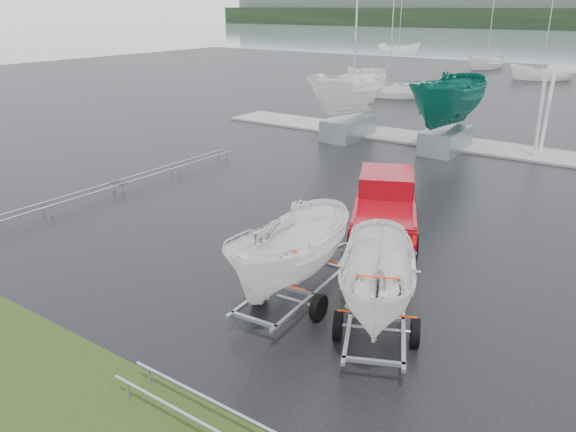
# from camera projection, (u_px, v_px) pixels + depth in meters

# --- Properties ---
(ground_plane) EXTENTS (120.00, 120.00, 0.00)m
(ground_plane) POSITION_uv_depth(u_px,v_px,m) (353.00, 226.00, 18.00)
(ground_plane) COLOR black
(ground_plane) RESTS_ON ground
(grass_verge) EXTENTS (40.00, 40.00, 0.00)m
(grass_verge) POSITION_uv_depth(u_px,v_px,m) (40.00, 420.00, 9.57)
(grass_verge) COLOR black
(grass_verge) RESTS_ON ground
(dock) EXTENTS (30.00, 3.00, 0.12)m
(dock) POSITION_uv_depth(u_px,v_px,m) (479.00, 147.00, 27.94)
(dock) COLOR gray
(dock) RESTS_ON ground
(pickup_truck) EXTENTS (3.79, 5.52, 1.75)m
(pickup_truck) POSITION_uv_depth(u_px,v_px,m) (385.00, 203.00, 17.30)
(pickup_truck) COLOR maroon
(pickup_truck) RESTS_ON ground
(trailer_hitched) EXTENTS (2.56, 3.77, 4.68)m
(trailer_hitched) POSITION_uv_depth(u_px,v_px,m) (383.00, 225.00, 11.12)
(trailer_hitched) COLOR #999BA1
(trailer_hitched) RESTS_ON ground
(trailer_parked) EXTENTS (1.83, 3.68, 4.96)m
(trailer_parked) POSITION_uv_depth(u_px,v_px,m) (293.00, 198.00, 12.26)
(trailer_parked) COLOR #999BA1
(trailer_parked) RESTS_ON ground
(keelboat_0) EXTENTS (2.49, 3.20, 10.66)m
(keelboat_0) POSITION_uv_depth(u_px,v_px,m) (350.00, 62.00, 28.48)
(keelboat_0) COLOR #999BA1
(keelboat_0) RESTS_ON ground
(keelboat_1) EXTENTS (2.55, 3.20, 7.87)m
(keelboat_1) POSITION_uv_depth(u_px,v_px,m) (453.00, 66.00, 25.77)
(keelboat_1) COLOR #999BA1
(keelboat_1) RESTS_ON ground
(mast_rack_0) EXTENTS (0.56, 6.50, 0.06)m
(mast_rack_0) POSITION_uv_depth(u_px,v_px,m) (176.00, 166.00, 23.48)
(mast_rack_0) COLOR #999BA1
(mast_rack_0) RESTS_ON ground
(mast_rack_1) EXTENTS (0.56, 6.50, 0.06)m
(mast_rack_1) POSITION_uv_depth(u_px,v_px,m) (46.00, 205.00, 18.89)
(mast_rack_1) COLOR #999BA1
(mast_rack_1) RESTS_ON ground
(moored_boat_0) EXTENTS (2.74, 2.69, 10.93)m
(moored_boat_0) POSITION_uv_depth(u_px,v_px,m) (388.00, 97.00, 43.41)
(moored_boat_0) COLOR white
(moored_boat_0) RESTS_ON ground
(moored_boat_1) EXTENTS (3.03, 3.08, 11.29)m
(moored_boat_1) POSITION_uv_depth(u_px,v_px,m) (486.00, 69.00, 63.05)
(moored_boat_1) COLOR white
(moored_boat_1) RESTS_ON ground
(moored_boat_4) EXTENTS (2.65, 2.59, 11.22)m
(moored_boat_4) POSITION_uv_depth(u_px,v_px,m) (398.00, 54.00, 82.73)
(moored_boat_4) COLOR white
(moored_boat_4) RESTS_ON ground
(moored_boat_6) EXTENTS (3.09, 3.06, 10.99)m
(moored_boat_6) POSITION_uv_depth(u_px,v_px,m) (541.00, 80.00, 53.37)
(moored_boat_6) COLOR white
(moored_boat_6) RESTS_ON ground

